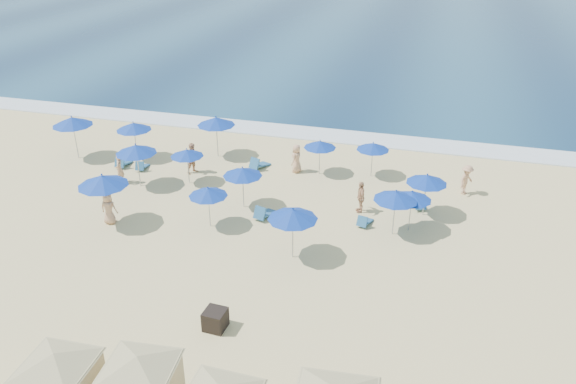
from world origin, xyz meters
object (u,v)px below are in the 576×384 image
object	(u,v)px
umbrella_10	(427,179)
umbrella_4	(216,121)
trash_bin	(215,319)
beachgoer_3	(466,180)
umbrella_8	(396,196)
umbrella_6	(293,214)
umbrella_12	(208,192)
beachgoer_1	(193,158)
beachgoer_5	(109,208)
umbrella_11	(412,196)
umbrella_5	(242,172)
cabana_0	(59,376)
umbrella_1	(136,149)
beachgoer_2	(361,197)
umbrella_9	(373,146)
umbrella_3	(103,181)
beachgoer_0	(119,169)
umbrella_13	(187,153)
umbrella_2	(134,126)
umbrella_0	(72,121)
beachgoer_4	(297,158)
cabana_1	(140,380)
umbrella_7	(320,144)

from	to	relation	value
umbrella_10	umbrella_4	bearing A→B (deg)	161.58
trash_bin	beachgoer_3	world-z (taller)	beachgoer_3
trash_bin	umbrella_8	bearing A→B (deg)	60.53
umbrella_4	umbrella_6	bearing A→B (deg)	-52.50
umbrella_12	beachgoer_1	xyz separation A→B (m)	(-3.31, 5.53, -0.94)
umbrella_10	beachgoer_5	distance (m)	15.59
umbrella_4	umbrella_11	bearing A→B (deg)	-26.07
umbrella_5	umbrella_6	size ratio (longest dim) A/B	0.92
umbrella_10	umbrella_12	bearing A→B (deg)	-158.37
cabana_0	umbrella_1	size ratio (longest dim) A/B	1.65
beachgoer_2	umbrella_9	bearing A→B (deg)	158.97
umbrella_3	umbrella_5	distance (m)	6.71
umbrella_10	beachgoer_3	size ratio (longest dim) A/B	1.38
umbrella_9	umbrella_10	xyz separation A→B (m)	(3.17, -3.89, 0.14)
beachgoer_0	umbrella_13	bearing A→B (deg)	87.22
umbrella_3	umbrella_5	world-z (taller)	umbrella_3
umbrella_2	umbrella_8	size ratio (longest dim) A/B	1.03
umbrella_0	umbrella_12	xyz separation A→B (m)	(11.15, -5.62, -0.53)
umbrella_1	beachgoer_1	world-z (taller)	umbrella_1
umbrella_3	umbrella_11	size ratio (longest dim) A/B	1.28
umbrella_9	beachgoer_4	distance (m)	4.46
umbrella_2	umbrella_6	xyz separation A→B (m)	(12.13, -8.04, 0.06)
cabana_1	umbrella_1	world-z (taller)	cabana_1
umbrella_10	umbrella_8	bearing A→B (deg)	-119.03
beachgoer_2	beachgoer_3	xyz separation A→B (m)	(5.16, 3.50, -0.00)
beachgoer_1	umbrella_2	bearing A→B (deg)	108.57
umbrella_1	umbrella_2	xyz separation A→B (m)	(-2.07, 3.39, -0.10)
umbrella_11	umbrella_4	bearing A→B (deg)	153.93
umbrella_1	umbrella_8	xyz separation A→B (m)	(14.11, -1.48, -0.16)
umbrella_0	beachgoer_0	bearing A→B (deg)	-29.25
cabana_0	umbrella_8	bearing A→B (deg)	57.75
umbrella_9	beachgoer_3	distance (m)	5.38
beachgoer_3	umbrella_12	bearing A→B (deg)	149.72
cabana_0	umbrella_8	world-z (taller)	cabana_0
trash_bin	umbrella_11	size ratio (longest dim) A/B	0.36
trash_bin	umbrella_1	world-z (taller)	umbrella_1
umbrella_5	beachgoer_1	bearing A→B (deg)	142.56
cabana_1	beachgoer_4	xyz separation A→B (m)	(-0.15, 18.46, -0.67)
umbrella_1	beachgoer_2	distance (m)	12.34
trash_bin	umbrella_3	bearing A→B (deg)	147.76
umbrella_11	beachgoer_4	distance (m)	8.60
umbrella_3	umbrella_11	xyz separation A→B (m)	(14.16, 3.36, -0.52)
umbrella_6	umbrella_13	xyz separation A→B (m)	(-7.59, 5.72, -0.34)
trash_bin	beachgoer_4	xyz separation A→B (m)	(-0.66, 14.11, 0.46)
umbrella_6	beachgoer_4	size ratio (longest dim) A/B	1.47
umbrella_7	beachgoer_0	bearing A→B (deg)	-158.08
umbrella_6	umbrella_8	world-z (taller)	umbrella_6
cabana_1	beachgoer_2	world-z (taller)	cabana_1
cabana_1	umbrella_5	xyz separation A→B (m)	(-1.67, 13.53, 0.47)
umbrella_7	beachgoer_3	bearing A→B (deg)	-2.91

